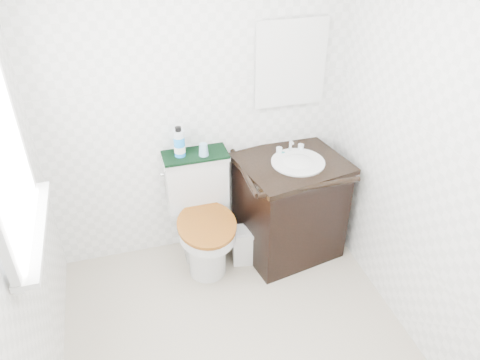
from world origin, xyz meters
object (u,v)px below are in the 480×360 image
trash_bin (245,245)px  mouthwash_bottle (179,143)px  toilet (202,220)px  cup (203,150)px  vanity (290,204)px

trash_bin → mouthwash_bottle: size_ratio=1.34×
toilet → cup: (0.06, 0.09, 0.55)m
vanity → trash_bin: bearing=-172.4°
toilet → cup: bearing=57.7°
toilet → vanity: 0.68m
toilet → vanity: bearing=-5.1°
vanity → mouthwash_bottle: bearing=166.4°
vanity → trash_bin: vanity is taller
vanity → mouthwash_bottle: mouthwash_bottle is taller
vanity → cup: bearing=166.5°
vanity → cup: (-0.62, 0.15, 0.50)m
vanity → cup: size_ratio=10.41×
vanity → trash_bin: 0.47m
vanity → cup: cup is taller
cup → trash_bin: bearing=-38.5°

